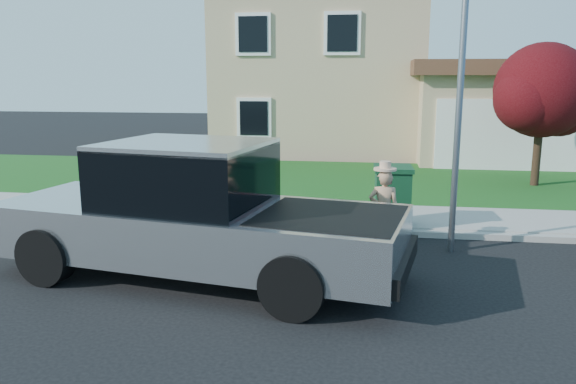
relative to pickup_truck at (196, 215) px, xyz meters
The scene contains 10 objects.
ground 1.13m from the pickup_truck, ahead, with size 80.00×80.00×0.00m, color black.
curb 3.35m from the pickup_truck, 61.63° to the left, with size 40.00×0.20×0.12m, color gray.
sidewalk 4.32m from the pickup_truck, 68.74° to the left, with size 40.00×2.00×0.15m, color gray.
lawn 8.62m from the pickup_truck, 79.72° to the left, with size 40.00×7.00×0.10m, color #123F15.
house 16.56m from the pickup_truck, 83.55° to the left, with size 14.00×11.30×6.85m.
pickup_truck is the anchor object (origin of this frame).
woman 3.39m from the pickup_truck, 30.97° to the left, with size 0.56×0.40×1.64m.
ornamental_tree 11.15m from the pickup_truck, 48.75° to the left, with size 2.86×2.58×3.92m.
trash_bin 4.34m from the pickup_truck, 44.43° to the left, with size 0.77×0.88×1.21m.
street_lamp 4.86m from the pickup_truck, 24.52° to the left, with size 0.25×0.63×4.84m.
Camera 1 is at (2.11, -8.04, 3.08)m, focal length 35.00 mm.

